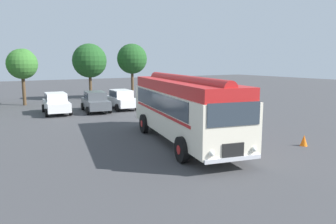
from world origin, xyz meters
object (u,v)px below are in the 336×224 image
at_px(car_mid_right, 122,99).
at_px(car_near_left, 56,103).
at_px(traffic_cone, 304,140).
at_px(car_mid_left, 96,101).
at_px(vintage_bus, 183,106).

bearing_deg(car_mid_right, car_near_left, 177.89).
height_order(car_mid_right, traffic_cone, car_mid_right).
distance_m(car_mid_left, car_mid_right, 2.51).
height_order(car_near_left, car_mid_right, same).
height_order(vintage_bus, car_mid_right, vintage_bus).
xyz_separation_m(vintage_bus, traffic_cone, (4.81, -3.67, -1.62)).
xyz_separation_m(car_near_left, car_mid_right, (5.53, -0.20, 0.00)).
relative_size(car_near_left, traffic_cone, 7.89).
relative_size(vintage_bus, car_mid_left, 2.36).
xyz_separation_m(vintage_bus, car_mid_right, (2.01, 12.77, -1.05)).
bearing_deg(car_mid_right, vintage_bus, -98.94).
bearing_deg(car_near_left, traffic_cone, -63.43).
bearing_deg(car_near_left, car_mid_left, -10.53).
bearing_deg(car_mid_left, traffic_cone, -71.82).
distance_m(vintage_bus, car_mid_left, 12.46).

